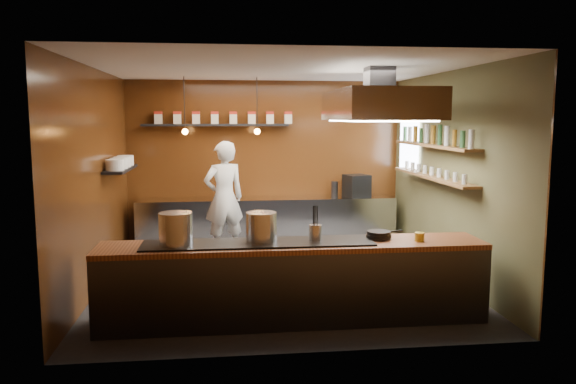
{
  "coord_description": "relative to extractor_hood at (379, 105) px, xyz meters",
  "views": [
    {
      "loc": [
        -0.79,
        -7.79,
        2.33
      ],
      "look_at": [
        0.17,
        0.4,
        1.24
      ],
      "focal_mm": 35.0,
      "sensor_mm": 36.0,
      "label": 1
    }
  ],
  "objects": [
    {
      "name": "floor",
      "position": [
        -1.3,
        0.4,
        -2.51
      ],
      "size": [
        5.0,
        5.0,
        0.0
      ],
      "primitive_type": "plane",
      "color": "black",
      "rests_on": "ground"
    },
    {
      "name": "back_wall",
      "position": [
        -1.3,
        2.9,
        -1.01
      ],
      "size": [
        5.0,
        0.0,
        5.0
      ],
      "primitive_type": "plane",
      "rotation": [
        1.57,
        0.0,
        0.0
      ],
      "color": "#3F1A0B",
      "rests_on": "ground"
    },
    {
      "name": "left_wall",
      "position": [
        -3.8,
        0.4,
        -1.01
      ],
      "size": [
        0.0,
        5.0,
        5.0
      ],
      "primitive_type": "plane",
      "rotation": [
        1.57,
        0.0,
        1.57
      ],
      "color": "#3F1A0B",
      "rests_on": "ground"
    },
    {
      "name": "right_wall",
      "position": [
        1.2,
        0.4,
        -1.01
      ],
      "size": [
        0.0,
        5.0,
        5.0
      ],
      "primitive_type": "plane",
      "rotation": [
        1.57,
        0.0,
        -1.57
      ],
      "color": "#4A492A",
      "rests_on": "ground"
    },
    {
      "name": "ceiling",
      "position": [
        -1.3,
        0.4,
        0.49
      ],
      "size": [
        5.0,
        5.0,
        0.0
      ],
      "primitive_type": "plane",
      "rotation": [
        3.14,
        0.0,
        0.0
      ],
      "color": "silver",
      "rests_on": "back_wall"
    },
    {
      "name": "window_pane",
      "position": [
        1.15,
        2.1,
        -0.61
      ],
      "size": [
        0.0,
        1.0,
        1.0
      ],
      "primitive_type": "plane",
      "rotation": [
        1.57,
        0.0,
        -1.57
      ],
      "color": "white",
      "rests_on": "right_wall"
    },
    {
      "name": "prep_counter",
      "position": [
        -1.3,
        2.57,
        -2.06
      ],
      "size": [
        4.6,
        0.65,
        0.9
      ],
      "primitive_type": "cube",
      "color": "silver",
      "rests_on": "floor"
    },
    {
      "name": "pass_counter",
      "position": [
        -1.3,
        -1.2,
        -2.04
      ],
      "size": [
        4.4,
        0.72,
        0.94
      ],
      "color": "#38383D",
      "rests_on": "floor"
    },
    {
      "name": "tin_shelf",
      "position": [
        -2.2,
        2.76,
        -0.31
      ],
      "size": [
        2.6,
        0.26,
        0.04
      ],
      "primitive_type": "cube",
      "color": "black",
      "rests_on": "back_wall"
    },
    {
      "name": "plate_shelf",
      "position": [
        -3.64,
        1.4,
        -0.96
      ],
      "size": [
        0.3,
        1.4,
        0.04
      ],
      "primitive_type": "cube",
      "color": "black",
      "rests_on": "left_wall"
    },
    {
      "name": "bottle_shelf_upper",
      "position": [
        1.04,
        0.7,
        -0.59
      ],
      "size": [
        0.26,
        2.8,
        0.04
      ],
      "primitive_type": "cube",
      "color": "brown",
      "rests_on": "right_wall"
    },
    {
      "name": "bottle_shelf_lower",
      "position": [
        1.04,
        0.7,
        -1.06
      ],
      "size": [
        0.26,
        2.8,
        0.04
      ],
      "primitive_type": "cube",
      "color": "brown",
      "rests_on": "right_wall"
    },
    {
      "name": "extractor_hood",
      "position": [
        0.0,
        0.0,
        0.0
      ],
      "size": [
        1.2,
        2.0,
        0.72
      ],
      "color": "#38383D",
      "rests_on": "ceiling"
    },
    {
      "name": "pendant_left",
      "position": [
        -2.7,
        2.1,
        -0.35
      ],
      "size": [
        0.1,
        0.1,
        0.95
      ],
      "color": "black",
      "rests_on": "ceiling"
    },
    {
      "name": "pendant_right",
      "position": [
        -1.5,
        2.1,
        -0.35
      ],
      "size": [
        0.1,
        0.1,
        0.95
      ],
      "color": "black",
      "rests_on": "ceiling"
    },
    {
      "name": "storage_tins",
      "position": [
        -2.05,
        2.76,
        -0.17
      ],
      "size": [
        2.43,
        0.13,
        0.22
      ],
      "color": "beige",
      "rests_on": "tin_shelf"
    },
    {
      "name": "plate_stacks",
      "position": [
        -3.64,
        1.4,
        -0.86
      ],
      "size": [
        0.26,
        1.16,
        0.16
      ],
      "color": "silver",
      "rests_on": "plate_shelf"
    },
    {
      "name": "bottles",
      "position": [
        1.04,
        0.7,
        -0.45
      ],
      "size": [
        0.06,
        2.66,
        0.24
      ],
      "color": "silver",
      "rests_on": "bottle_shelf_upper"
    },
    {
      "name": "wine_glasses",
      "position": [
        1.04,
        0.7,
        -0.97
      ],
      "size": [
        0.07,
        2.37,
        0.13
      ],
      "color": "silver",
      "rests_on": "bottle_shelf_lower"
    },
    {
      "name": "stockpot_large",
      "position": [
        -2.61,
        -1.24,
        -1.38
      ],
      "size": [
        0.48,
        0.48,
        0.36
      ],
      "primitive_type": "cylinder",
      "rotation": [
        0.0,
        0.0,
        0.37
      ],
      "color": "#BABCC1",
      "rests_on": "pass_counter"
    },
    {
      "name": "stockpot_small",
      "position": [
        -1.66,
        -1.14,
        -1.4
      ],
      "size": [
        0.43,
        0.43,
        0.33
      ],
      "primitive_type": "cylinder",
      "rotation": [
        0.0,
        0.0,
        -0.27
      ],
      "color": "silver",
      "rests_on": "pass_counter"
    },
    {
      "name": "utensil_crock",
      "position": [
        -1.05,
        -1.18,
        -1.48
      ],
      "size": [
        0.18,
        0.18,
        0.18
      ],
      "primitive_type": "cylinder",
      "rotation": [
        0.0,
        0.0,
        -0.35
      ],
      "color": "silver",
      "rests_on": "pass_counter"
    },
    {
      "name": "frying_pan",
      "position": [
        -0.28,
        -1.11,
        -1.53
      ],
      "size": [
        0.46,
        0.3,
        0.07
      ],
      "color": "black",
      "rests_on": "pass_counter"
    },
    {
      "name": "butter_jar",
      "position": [
        0.15,
        -1.28,
        -1.53
      ],
      "size": [
        0.11,
        0.11,
        0.1
      ],
      "primitive_type": "cylinder",
      "rotation": [
        0.0,
        0.0,
        -0.03
      ],
      "color": "gold",
      "rests_on": "pass_counter"
    },
    {
      "name": "espresso_machine",
      "position": [
        0.33,
        2.51,
        -1.4
      ],
      "size": [
        0.5,
        0.48,
        0.4
      ],
      "primitive_type": "cube",
      "rotation": [
        0.0,
        0.0,
        0.3
      ],
      "color": "black",
      "rests_on": "prep_counter"
    },
    {
      "name": "chef",
      "position": [
        -2.07,
        2.16,
        -1.53
      ],
      "size": [
        0.82,
        0.67,
        1.94
      ],
      "primitive_type": "imported",
      "rotation": [
        0.0,
        0.0,
        3.48
      ],
      "color": "white",
      "rests_on": "floor"
    }
  ]
}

